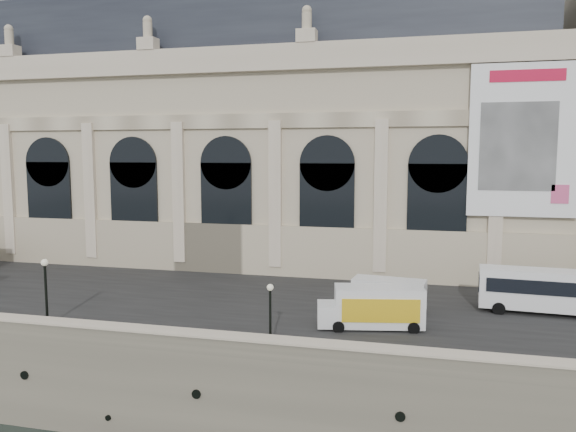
{
  "coord_description": "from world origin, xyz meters",
  "views": [
    {
      "loc": [
        15.06,
        -29.93,
        17.98
      ],
      "look_at": [
        2.2,
        22.0,
        11.93
      ],
      "focal_mm": 35.0,
      "sensor_mm": 36.0,
      "label": 1
    }
  ],
  "objects_px": {
    "bus_right": "(560,291)",
    "lamp_right": "(270,317)",
    "box_truck": "(373,307)",
    "lamp_left": "(46,293)",
    "van_c": "(384,295)"
  },
  "relations": [
    {
      "from": "bus_right",
      "to": "box_truck",
      "type": "xyz_separation_m",
      "value": [
        -13.09,
        -6.31,
        -0.42
      ]
    },
    {
      "from": "box_truck",
      "to": "lamp_left",
      "type": "bearing_deg",
      "value": -167.2
    },
    {
      "from": "lamp_left",
      "to": "bus_right",
      "type": "bearing_deg",
      "value": 17.88
    },
    {
      "from": "box_truck",
      "to": "lamp_left",
      "type": "relative_size",
      "value": 1.58
    },
    {
      "from": "bus_right",
      "to": "box_truck",
      "type": "height_order",
      "value": "bus_right"
    },
    {
      "from": "bus_right",
      "to": "lamp_right",
      "type": "bearing_deg",
      "value": -147.6
    },
    {
      "from": "van_c",
      "to": "lamp_right",
      "type": "bearing_deg",
      "value": -121.67
    },
    {
      "from": "box_truck",
      "to": "lamp_left",
      "type": "height_order",
      "value": "lamp_left"
    },
    {
      "from": "lamp_left",
      "to": "lamp_right",
      "type": "relative_size",
      "value": 1.17
    },
    {
      "from": "van_c",
      "to": "lamp_left",
      "type": "height_order",
      "value": "lamp_left"
    },
    {
      "from": "van_c",
      "to": "box_truck",
      "type": "xyz_separation_m",
      "value": [
        -0.46,
        -4.38,
        0.18
      ]
    },
    {
      "from": "lamp_left",
      "to": "van_c",
      "type": "bearing_deg",
      "value": 22.68
    },
    {
      "from": "box_truck",
      "to": "lamp_right",
      "type": "bearing_deg",
      "value": -135.45
    },
    {
      "from": "lamp_left",
      "to": "lamp_right",
      "type": "height_order",
      "value": "lamp_left"
    },
    {
      "from": "bus_right",
      "to": "lamp_right",
      "type": "distance_m",
      "value": 22.25
    }
  ]
}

